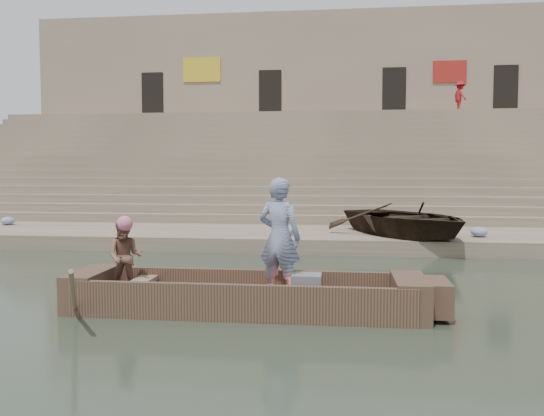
% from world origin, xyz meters
% --- Properties ---
extents(ground, '(120.00, 120.00, 0.00)m').
position_xyz_m(ground, '(0.00, 0.00, 0.00)').
color(ground, '#293427').
rests_on(ground, ground).
extents(lower_landing, '(32.00, 4.00, 0.40)m').
position_xyz_m(lower_landing, '(0.00, 8.00, 0.20)').
color(lower_landing, gray).
rests_on(lower_landing, ground).
extents(mid_landing, '(32.00, 3.00, 2.80)m').
position_xyz_m(mid_landing, '(0.00, 15.50, 1.40)').
color(mid_landing, gray).
rests_on(mid_landing, ground).
extents(upper_landing, '(32.00, 3.00, 5.20)m').
position_xyz_m(upper_landing, '(0.00, 22.50, 2.60)').
color(upper_landing, gray).
rests_on(upper_landing, ground).
extents(ghat_steps, '(32.00, 11.00, 5.20)m').
position_xyz_m(ghat_steps, '(0.00, 17.19, 1.80)').
color(ghat_steps, gray).
rests_on(ghat_steps, ground).
extents(building_wall, '(32.00, 5.07, 11.20)m').
position_xyz_m(building_wall, '(0.00, 26.50, 5.60)').
color(building_wall, gray).
rests_on(building_wall, ground).
extents(main_rowboat, '(5.00, 1.30, 0.22)m').
position_xyz_m(main_rowboat, '(0.61, 0.06, 0.11)').
color(main_rowboat, brown).
rests_on(main_rowboat, ground).
extents(rowboat_trim, '(6.04, 2.63, 1.87)m').
position_xyz_m(rowboat_trim, '(0.82, 0.05, 0.31)').
color(rowboat_trim, brown).
rests_on(rowboat_trim, ground).
extents(standing_man, '(0.80, 0.65, 1.90)m').
position_xyz_m(standing_man, '(1.15, 0.17, 1.17)').
color(standing_man, navy).
rests_on(standing_man, main_rowboat).
extents(rowing_man, '(0.65, 0.54, 1.20)m').
position_xyz_m(rowing_man, '(-1.39, 0.15, 0.82)').
color(rowing_man, '#216347').
rests_on(rowing_man, main_rowboat).
extents(television, '(0.46, 0.42, 0.40)m').
position_xyz_m(television, '(1.57, 0.06, 0.42)').
color(television, slate).
rests_on(television, main_rowboat).
extents(beached_rowboat, '(5.11, 5.53, 0.93)m').
position_xyz_m(beached_rowboat, '(3.89, 7.27, 0.87)').
color(beached_rowboat, '#2D2116').
rests_on(beached_rowboat, lower_landing).
extents(pedestrian, '(0.83, 1.11, 1.52)m').
position_xyz_m(pedestrian, '(8.12, 21.60, 5.96)').
color(pedestrian, maroon).
rests_on(pedestrian, upper_landing).
extents(cloth_bundles, '(15.46, 2.43, 0.26)m').
position_xyz_m(cloth_bundles, '(-2.90, 7.46, 0.53)').
color(cloth_bundles, '#3F5999').
rests_on(cloth_bundles, lower_landing).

